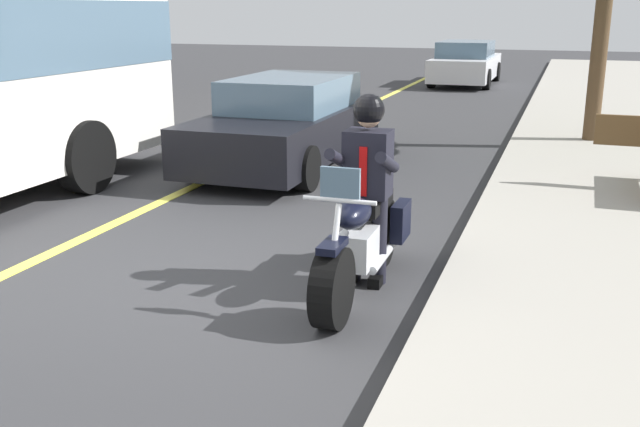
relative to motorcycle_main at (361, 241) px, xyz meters
The scene contains 6 objects.
ground_plane 1.43m from the motorcycle_main, 73.92° to the right, with size 80.00×80.00×0.00m, color #333335.
lane_center_stripe 3.36m from the motorcycle_main, 83.51° to the right, with size 60.00×0.16×0.01m, color #E5DB4C.
motorcycle_main is the anchor object (origin of this frame).
rider_main 0.61m from the motorcycle_main, behind, with size 0.62×0.55×1.74m.
car_silver 18.51m from the motorcycle_main, behind, with size 4.60×1.92×1.40m.
car_dark 5.42m from the motorcycle_main, 151.80° to the right, with size 4.60×1.92×1.40m.
Camera 1 is at (5.54, 2.95, 2.46)m, focal length 40.66 mm.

